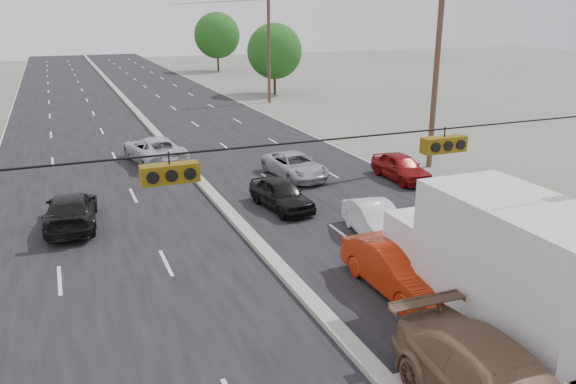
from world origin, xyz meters
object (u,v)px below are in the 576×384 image
(queue_car_d, at_px, (501,209))
(oncoming_far, at_px, (154,150))
(queue_car_a, at_px, (281,194))
(queue_car_c, at_px, (295,166))
(queue_car_e, at_px, (401,167))
(queue_car_b, at_px, (376,222))
(utility_pole_right_b, at_px, (436,73))
(tree_right_mid, at_px, (275,51))
(box_truck, at_px, (500,263))
(oncoming_near, at_px, (71,211))
(utility_pole_right_c, at_px, (269,47))
(red_sedan, at_px, (399,269))
(tree_right_far, at_px, (217,35))

(queue_car_d, bearing_deg, oncoming_far, 120.89)
(queue_car_a, relative_size, queue_car_c, 0.87)
(queue_car_e, bearing_deg, queue_car_b, -129.43)
(utility_pole_right_b, xyz_separation_m, queue_car_e, (-2.90, -1.57, -4.44))
(queue_car_d, bearing_deg, tree_right_mid, 77.28)
(box_truck, xyz_separation_m, queue_car_a, (-1.67, 11.20, -1.29))
(queue_car_e, height_order, oncoming_near, oncoming_near)
(utility_pole_right_c, relative_size, red_sedan, 2.20)
(utility_pole_right_c, relative_size, queue_car_d, 1.98)
(queue_car_a, bearing_deg, tree_right_mid, 61.98)
(tree_right_far, relative_size, oncoming_near, 1.75)
(queue_car_d, xyz_separation_m, oncoming_near, (-15.78, 6.58, -0.06))
(tree_right_far, distance_m, queue_car_c, 55.42)
(queue_car_e, bearing_deg, oncoming_near, -177.51)
(utility_pole_right_c, distance_m, queue_car_e, 27.10)
(red_sedan, distance_m, queue_car_e, 12.24)
(oncoming_near, bearing_deg, queue_car_c, -159.51)
(queue_car_a, bearing_deg, tree_right_far, 69.60)
(utility_pole_right_b, xyz_separation_m, queue_car_c, (-7.70, 0.90, -4.49))
(queue_car_d, bearing_deg, utility_pole_right_c, 80.31)
(tree_right_mid, height_order, box_truck, tree_right_mid)
(queue_car_c, bearing_deg, oncoming_far, 131.82)
(tree_right_far, height_order, red_sedan, tree_right_far)
(box_truck, xyz_separation_m, queue_car_c, (0.78, 15.42, -1.33))
(tree_right_mid, height_order, queue_car_b, tree_right_mid)
(queue_car_e, bearing_deg, utility_pole_right_b, 29.08)
(utility_pole_right_c, height_order, queue_car_e, utility_pole_right_c)
(tree_right_mid, height_order, oncoming_near, tree_right_mid)
(queue_car_d, bearing_deg, queue_car_e, 85.23)
(tree_right_far, xyz_separation_m, queue_car_d, (-6.40, -63.67, -4.22))
(tree_right_mid, relative_size, tree_right_far, 0.88)
(utility_pole_right_b, height_order, queue_car_d, utility_pole_right_b)
(utility_pole_right_c, relative_size, tree_right_mid, 1.40)
(queue_car_c, height_order, oncoming_near, oncoming_near)
(utility_pole_right_c, height_order, queue_car_d, utility_pole_right_c)
(queue_car_b, height_order, queue_car_e, queue_car_e)
(queue_car_d, bearing_deg, red_sedan, -160.33)
(utility_pole_right_c, bearing_deg, queue_car_d, -94.92)
(oncoming_near, bearing_deg, oncoming_far, -113.39)
(tree_right_mid, relative_size, red_sedan, 1.57)
(red_sedan, distance_m, queue_car_d, 7.45)
(tree_right_mid, bearing_deg, tree_right_far, 87.71)
(queue_car_b, relative_size, queue_car_e, 1.00)
(tree_right_far, height_order, queue_car_e, tree_right_far)
(tree_right_mid, relative_size, box_truck, 0.94)
(queue_car_a, distance_m, queue_car_d, 9.02)
(queue_car_b, relative_size, queue_car_d, 0.78)
(tree_right_mid, xyz_separation_m, tree_right_far, (1.00, 25.00, 0.62))
(queue_car_e, relative_size, oncoming_near, 0.84)
(queue_car_a, relative_size, queue_car_d, 0.77)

